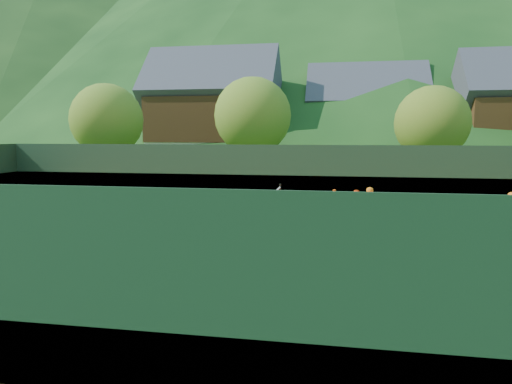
% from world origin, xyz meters
% --- Properties ---
extents(ground, '(400.00, 400.00, 0.00)m').
position_xyz_m(ground, '(0.00, 0.00, 0.00)').
color(ground, '#284C17').
rests_on(ground, ground).
extents(clay_court, '(40.00, 24.00, 0.02)m').
position_xyz_m(clay_court, '(0.00, 0.00, 0.01)').
color(clay_court, '#BF461E').
rests_on(clay_court, ground).
extents(mountain_far_left, '(260.00, 260.00, 100.00)m').
position_xyz_m(mountain_far_left, '(-90.00, 150.00, 50.00)').
color(mountain_far_left, '#163211').
rests_on(mountain_far_left, ground).
extents(coach, '(0.66, 0.49, 1.68)m').
position_xyz_m(coach, '(-1.54, -2.02, 0.86)').
color(coach, navy).
rests_on(coach, clay_court).
extents(student_a, '(0.80, 0.73, 1.33)m').
position_xyz_m(student_a, '(3.71, 2.04, 0.69)').
color(student_a, '#EA5314').
rests_on(student_a, clay_court).
extents(student_b, '(0.81, 0.55, 1.28)m').
position_xyz_m(student_b, '(2.84, 2.57, 0.66)').
color(student_b, orange).
rests_on(student_b, clay_court).
extents(student_c, '(0.71, 0.52, 1.32)m').
position_xyz_m(student_c, '(4.40, 3.28, 0.68)').
color(student_c, orange).
rests_on(student_c, clay_court).
extents(student_d, '(1.01, 0.68, 1.44)m').
position_xyz_m(student_d, '(9.73, 1.49, 0.74)').
color(student_d, orange).
rests_on(student_d, clay_court).
extents(tennis_ball_0, '(0.07, 0.07, 0.07)m').
position_xyz_m(tennis_ball_0, '(6.36, -4.15, 0.05)').
color(tennis_ball_0, '#CFEA27').
rests_on(tennis_ball_0, clay_court).
extents(tennis_ball_3, '(0.07, 0.07, 0.07)m').
position_xyz_m(tennis_ball_3, '(-5.36, -7.36, 0.05)').
color(tennis_ball_3, '#CFEA27').
rests_on(tennis_ball_3, clay_court).
extents(tennis_ball_4, '(0.07, 0.07, 0.07)m').
position_xyz_m(tennis_ball_4, '(-7.48, -3.50, 0.05)').
color(tennis_ball_4, '#CFEA27').
rests_on(tennis_ball_4, clay_court).
extents(tennis_ball_5, '(0.07, 0.07, 0.07)m').
position_xyz_m(tennis_ball_5, '(-0.66, -3.20, 0.05)').
color(tennis_ball_5, '#CFEA27').
rests_on(tennis_ball_5, clay_court).
extents(tennis_ball_6, '(0.07, 0.07, 0.07)m').
position_xyz_m(tennis_ball_6, '(1.39, -1.54, 0.05)').
color(tennis_ball_6, '#CFEA27').
rests_on(tennis_ball_6, clay_court).
extents(tennis_ball_7, '(0.07, 0.07, 0.07)m').
position_xyz_m(tennis_ball_7, '(-5.46, -4.45, 0.05)').
color(tennis_ball_7, '#CFEA27').
rests_on(tennis_ball_7, clay_court).
extents(tennis_ball_8, '(0.07, 0.07, 0.07)m').
position_xyz_m(tennis_ball_8, '(-4.52, -3.77, 0.05)').
color(tennis_ball_8, '#CFEA27').
rests_on(tennis_ball_8, clay_court).
extents(tennis_ball_9, '(0.07, 0.07, 0.07)m').
position_xyz_m(tennis_ball_9, '(-6.79, -1.17, 0.05)').
color(tennis_ball_9, '#CFEA27').
rests_on(tennis_ball_9, clay_court).
extents(tennis_ball_10, '(0.07, 0.07, 0.07)m').
position_xyz_m(tennis_ball_10, '(-4.69, -3.64, 0.05)').
color(tennis_ball_10, '#CFEA27').
rests_on(tennis_ball_10, clay_court).
extents(tennis_ball_11, '(0.07, 0.07, 0.07)m').
position_xyz_m(tennis_ball_11, '(-3.69, -2.28, 0.05)').
color(tennis_ball_11, '#CFEA27').
rests_on(tennis_ball_11, clay_court).
extents(tennis_ball_12, '(0.07, 0.07, 0.07)m').
position_xyz_m(tennis_ball_12, '(-5.25, -0.94, 0.05)').
color(tennis_ball_12, '#CFEA27').
rests_on(tennis_ball_12, clay_court).
extents(tennis_ball_13, '(0.07, 0.07, 0.07)m').
position_xyz_m(tennis_ball_13, '(-5.59, -4.47, 0.05)').
color(tennis_ball_13, '#CFEA27').
rests_on(tennis_ball_13, clay_court).
extents(tennis_ball_14, '(0.07, 0.07, 0.07)m').
position_xyz_m(tennis_ball_14, '(5.81, -4.26, 0.05)').
color(tennis_ball_14, '#CFEA27').
rests_on(tennis_ball_14, clay_court).
extents(tennis_ball_15, '(0.07, 0.07, 0.07)m').
position_xyz_m(tennis_ball_15, '(-8.16, -1.93, 0.05)').
color(tennis_ball_15, '#CFEA27').
rests_on(tennis_ball_15, clay_court).
extents(tennis_ball_16, '(0.07, 0.07, 0.07)m').
position_xyz_m(tennis_ball_16, '(6.48, -7.64, 0.05)').
color(tennis_ball_16, '#CFEA27').
rests_on(tennis_ball_16, clay_court).
extents(tennis_ball_17, '(0.07, 0.07, 0.07)m').
position_xyz_m(tennis_ball_17, '(-1.61, -5.12, 0.05)').
color(tennis_ball_17, '#CFEA27').
rests_on(tennis_ball_17, clay_court).
extents(tennis_ball_18, '(0.07, 0.07, 0.07)m').
position_xyz_m(tennis_ball_18, '(1.16, -7.55, 0.05)').
color(tennis_ball_18, '#CFEA27').
rests_on(tennis_ball_18, clay_court).
extents(court_lines, '(23.83, 11.03, 0.00)m').
position_xyz_m(court_lines, '(0.00, 0.00, 0.02)').
color(court_lines, silver).
rests_on(court_lines, clay_court).
extents(tennis_net, '(0.10, 12.07, 1.10)m').
position_xyz_m(tennis_net, '(0.00, 0.00, 0.52)').
color(tennis_net, black).
rests_on(tennis_net, clay_court).
extents(perimeter_fence, '(40.40, 24.24, 3.00)m').
position_xyz_m(perimeter_fence, '(0.00, 0.00, 1.27)').
color(perimeter_fence, '#16311D').
rests_on(perimeter_fence, clay_court).
extents(ball_hopper, '(0.57, 0.57, 1.00)m').
position_xyz_m(ball_hopper, '(-7.26, -4.51, 0.77)').
color(ball_hopper, black).
rests_on(ball_hopper, clay_court).
extents(chalet_left, '(13.80, 9.93, 12.92)m').
position_xyz_m(chalet_left, '(-10.00, 30.00, 5.65)').
color(chalet_left, beige).
rests_on(chalet_left, ground).
extents(chalet_mid, '(12.65, 8.82, 11.45)m').
position_xyz_m(chalet_mid, '(6.00, 34.00, 4.99)').
color(chalet_mid, beige).
rests_on(chalet_mid, ground).
extents(tree_a, '(6.00, 6.00, 7.88)m').
position_xyz_m(tree_a, '(-16.00, 18.00, 4.87)').
color(tree_a, '#402719').
rests_on(tree_a, ground).
extents(tree_b, '(6.40, 6.40, 8.40)m').
position_xyz_m(tree_b, '(-4.00, 20.00, 5.19)').
color(tree_b, '#3E2818').
rests_on(tree_b, ground).
extents(tree_c, '(5.60, 5.60, 7.35)m').
position_xyz_m(tree_c, '(10.00, 19.00, 4.54)').
color(tree_c, '#3D2518').
rests_on(tree_c, ground).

